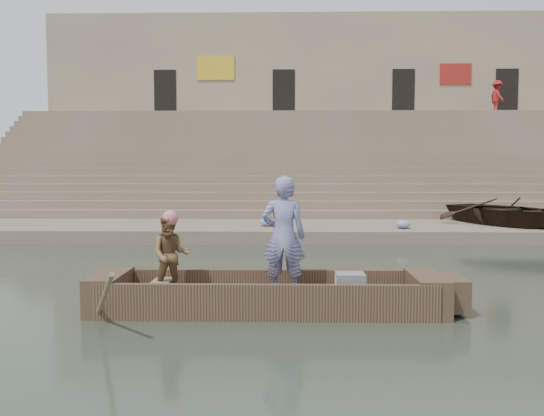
{
  "coord_description": "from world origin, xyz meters",
  "views": [
    {
      "loc": [
        -1.9,
        -10.93,
        2.35
      ],
      "look_at": [
        -2.19,
        1.86,
        1.4
      ],
      "focal_mm": 38.84,
      "sensor_mm": 36.0,
      "label": 1
    }
  ],
  "objects_px": {
    "rowing_man": "(171,255)",
    "television": "(349,285)",
    "main_rowboat": "(267,304)",
    "standing_man": "(284,236)",
    "beached_rowboat": "(506,211)",
    "pedestrian": "(497,97)"
  },
  "relations": [
    {
      "from": "rowing_man",
      "to": "television",
      "type": "bearing_deg",
      "value": -11.12
    },
    {
      "from": "television",
      "to": "beached_rowboat",
      "type": "distance_m",
      "value": 11.52
    },
    {
      "from": "rowing_man",
      "to": "pedestrian",
      "type": "xyz_separation_m",
      "value": [
        13.61,
        23.81,
        5.21
      ]
    },
    {
      "from": "main_rowboat",
      "to": "standing_man",
      "type": "xyz_separation_m",
      "value": [
        0.26,
        0.13,
        1.09
      ]
    },
    {
      "from": "television",
      "to": "beached_rowboat",
      "type": "bearing_deg",
      "value": 57.93
    },
    {
      "from": "standing_man",
      "to": "television",
      "type": "xyz_separation_m",
      "value": [
        1.05,
        -0.13,
        -0.78
      ]
    },
    {
      "from": "beached_rowboat",
      "to": "pedestrian",
      "type": "xyz_separation_m",
      "value": [
        4.61,
        14.17,
        5.25
      ]
    },
    {
      "from": "standing_man",
      "to": "beached_rowboat",
      "type": "bearing_deg",
      "value": -123.77
    },
    {
      "from": "main_rowboat",
      "to": "television",
      "type": "bearing_deg",
      "value": 0.0
    },
    {
      "from": "main_rowboat",
      "to": "pedestrian",
      "type": "xyz_separation_m",
      "value": [
        12.04,
        23.93,
        5.99
      ]
    },
    {
      "from": "beached_rowboat",
      "to": "television",
      "type": "bearing_deg",
      "value": -150.09
    },
    {
      "from": "television",
      "to": "beached_rowboat",
      "type": "xyz_separation_m",
      "value": [
        6.11,
        9.76,
        0.42
      ]
    },
    {
      "from": "rowing_man",
      "to": "pedestrian",
      "type": "relative_size",
      "value": 0.74
    },
    {
      "from": "rowing_man",
      "to": "beached_rowboat",
      "type": "distance_m",
      "value": 13.19
    },
    {
      "from": "main_rowboat",
      "to": "standing_man",
      "type": "distance_m",
      "value": 1.12
    },
    {
      "from": "main_rowboat",
      "to": "beached_rowboat",
      "type": "height_order",
      "value": "beached_rowboat"
    },
    {
      "from": "standing_man",
      "to": "pedestrian",
      "type": "xyz_separation_m",
      "value": [
        11.78,
        23.8,
        4.9
      ]
    },
    {
      "from": "beached_rowboat",
      "to": "main_rowboat",
      "type": "bearing_deg",
      "value": -155.31
    },
    {
      "from": "main_rowboat",
      "to": "beached_rowboat",
      "type": "relative_size",
      "value": 1.17
    },
    {
      "from": "beached_rowboat",
      "to": "standing_man",
      "type": "bearing_deg",
      "value": -154.69
    },
    {
      "from": "television",
      "to": "pedestrian",
      "type": "height_order",
      "value": "pedestrian"
    },
    {
      "from": "main_rowboat",
      "to": "television",
      "type": "xyz_separation_m",
      "value": [
        1.32,
        0.0,
        0.31
      ]
    }
  ]
}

